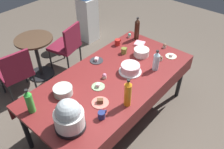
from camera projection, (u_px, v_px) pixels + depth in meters
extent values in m
plane|color=brown|center=(112.00, 118.00, 3.34)|extent=(9.00, 9.00, 0.00)
cube|color=maroon|center=(112.00, 79.00, 2.88)|extent=(2.20, 1.10, 0.04)
cylinder|color=black|center=(180.00, 78.00, 3.48)|extent=(0.06, 0.06, 0.71)
cylinder|color=black|center=(25.00, 129.00, 2.75)|extent=(0.06, 0.06, 0.71)
cylinder|color=black|center=(130.00, 55.00, 3.95)|extent=(0.06, 0.06, 0.71)
cube|color=maroon|center=(148.00, 106.00, 2.67)|extent=(2.20, 0.01, 0.18)
cube|color=maroon|center=(82.00, 68.00, 3.22)|extent=(2.20, 0.01, 0.18)
cylinder|color=silver|center=(130.00, 71.00, 2.95)|extent=(0.29, 0.29, 0.01)
cylinder|color=beige|center=(130.00, 68.00, 2.92)|extent=(0.24, 0.24, 0.09)
cylinder|color=silver|center=(130.00, 65.00, 2.89)|extent=(0.23, 0.23, 0.01)
cylinder|color=black|center=(71.00, 126.00, 2.26)|extent=(0.30, 0.30, 0.04)
cylinder|color=white|center=(69.00, 119.00, 2.20)|extent=(0.29, 0.29, 0.17)
sphere|color=#B2BCC1|center=(68.00, 112.00, 2.14)|extent=(0.25, 0.25, 0.25)
cylinder|color=#B2C6BC|center=(63.00, 91.00, 2.62)|extent=(0.22, 0.22, 0.09)
cylinder|color=silver|center=(141.00, 52.00, 3.21)|extent=(0.21, 0.21, 0.10)
cylinder|color=#2D2D33|center=(97.00, 61.00, 3.14)|extent=(0.18, 0.18, 0.01)
cube|color=beige|center=(97.00, 59.00, 3.12)|extent=(0.08, 0.07, 0.04)
cylinder|color=#E07266|center=(100.00, 103.00, 2.53)|extent=(0.19, 0.19, 0.01)
cube|color=brown|center=(100.00, 101.00, 2.51)|extent=(0.08, 0.08, 0.05)
cylinder|color=#8CA87F|center=(98.00, 87.00, 2.73)|extent=(0.16, 0.16, 0.01)
cube|color=beige|center=(98.00, 85.00, 2.71)|extent=(0.07, 0.06, 0.04)
cylinder|color=beige|center=(171.00, 56.00, 3.22)|extent=(0.15, 0.15, 0.01)
cube|color=beige|center=(171.00, 55.00, 3.20)|extent=(0.06, 0.06, 0.03)
cylinder|color=beige|center=(161.00, 59.00, 3.14)|extent=(0.05, 0.05, 0.03)
sphere|color=brown|center=(161.00, 57.00, 3.12)|extent=(0.05, 0.05, 0.05)
cylinder|color=beige|center=(104.00, 77.00, 2.85)|extent=(0.05, 0.05, 0.03)
sphere|color=pink|center=(104.00, 75.00, 2.83)|extent=(0.05, 0.05, 0.05)
cylinder|color=beige|center=(129.00, 36.00, 3.62)|extent=(0.05, 0.05, 0.03)
sphere|color=#6BC6B2|center=(129.00, 35.00, 3.61)|extent=(0.05, 0.05, 0.05)
cylinder|color=beige|center=(164.00, 47.00, 3.38)|extent=(0.05, 0.05, 0.03)
sphere|color=brown|center=(165.00, 45.00, 3.37)|extent=(0.05, 0.05, 0.05)
cylinder|color=#33190F|center=(137.00, 30.00, 3.51)|extent=(0.08, 0.08, 0.28)
cone|color=#33190F|center=(138.00, 20.00, 3.41)|extent=(0.07, 0.07, 0.05)
cylinder|color=black|center=(138.00, 18.00, 3.39)|extent=(0.03, 0.03, 0.02)
cylinder|color=silver|center=(156.00, 62.00, 2.93)|extent=(0.08, 0.08, 0.21)
cone|color=silver|center=(157.00, 54.00, 2.85)|extent=(0.07, 0.07, 0.05)
cylinder|color=black|center=(158.00, 51.00, 2.83)|extent=(0.04, 0.04, 0.02)
cylinder|color=green|center=(30.00, 103.00, 2.37)|extent=(0.08, 0.08, 0.23)
cone|color=green|center=(27.00, 93.00, 2.28)|extent=(0.07, 0.07, 0.05)
cylinder|color=black|center=(26.00, 91.00, 2.26)|extent=(0.04, 0.04, 0.02)
cylinder|color=orange|center=(128.00, 95.00, 2.43)|extent=(0.08, 0.08, 0.28)
cone|color=orange|center=(128.00, 83.00, 2.32)|extent=(0.07, 0.07, 0.05)
cylinder|color=black|center=(129.00, 80.00, 2.30)|extent=(0.04, 0.04, 0.02)
cylinder|color=#B2231E|center=(117.00, 42.00, 3.43)|extent=(0.08, 0.08, 0.09)
torus|color=#B2231E|center=(120.00, 41.00, 3.45)|extent=(0.06, 0.01, 0.06)
cylinder|color=olive|center=(124.00, 51.00, 3.26)|extent=(0.08, 0.08, 0.08)
torus|color=olive|center=(126.00, 49.00, 3.28)|extent=(0.05, 0.01, 0.05)
cylinder|color=navy|center=(101.00, 115.00, 2.34)|extent=(0.08, 0.08, 0.08)
torus|color=navy|center=(105.00, 112.00, 2.37)|extent=(0.05, 0.01, 0.05)
cube|color=pink|center=(140.00, 44.00, 3.46)|extent=(0.17, 0.17, 0.02)
cube|color=maroon|center=(15.00, 72.00, 3.47)|extent=(0.50, 0.50, 0.05)
cube|color=maroon|center=(17.00, 66.00, 3.21)|extent=(0.42, 0.10, 0.40)
cylinder|color=black|center=(25.00, 73.00, 3.82)|extent=(0.03, 0.03, 0.40)
cylinder|color=black|center=(2.00, 83.00, 3.63)|extent=(0.03, 0.03, 0.40)
cylinder|color=black|center=(36.00, 84.00, 3.60)|extent=(0.03, 0.03, 0.40)
cylinder|color=black|center=(12.00, 96.00, 3.40)|extent=(0.03, 0.03, 0.40)
cube|color=maroon|center=(64.00, 46.00, 4.03)|extent=(0.53, 0.53, 0.05)
cube|color=maroon|center=(72.00, 38.00, 3.82)|extent=(0.42, 0.14, 0.40)
cylinder|color=black|center=(63.00, 49.00, 4.37)|extent=(0.04, 0.04, 0.40)
cylinder|color=black|center=(51.00, 60.00, 4.11)|extent=(0.04, 0.04, 0.40)
cylinder|color=black|center=(81.00, 54.00, 4.24)|extent=(0.04, 0.04, 0.40)
cylinder|color=black|center=(68.00, 66.00, 3.97)|extent=(0.04, 0.04, 0.40)
cylinder|color=#473323|center=(34.00, 39.00, 3.66)|extent=(0.60, 0.60, 0.03)
cylinder|color=black|center=(38.00, 58.00, 3.88)|extent=(0.06, 0.06, 0.67)
cylinder|color=black|center=(42.00, 74.00, 4.10)|extent=(0.44, 0.44, 0.02)
cube|color=silver|center=(88.00, 20.00, 4.77)|extent=(0.32, 0.32, 0.90)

